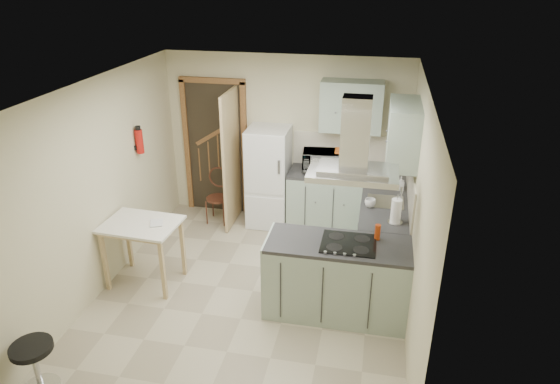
% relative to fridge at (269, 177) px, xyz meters
% --- Properties ---
extents(floor, '(4.20, 4.20, 0.00)m').
position_rel_fridge_xyz_m(floor, '(0.20, -1.80, -0.75)').
color(floor, '#B4A98C').
rests_on(floor, ground).
extents(ceiling, '(4.20, 4.20, 0.00)m').
position_rel_fridge_xyz_m(ceiling, '(0.20, -1.80, 1.75)').
color(ceiling, silver).
rests_on(ceiling, back_wall).
extents(back_wall, '(3.60, 0.00, 3.60)m').
position_rel_fridge_xyz_m(back_wall, '(0.20, 0.30, 0.50)').
color(back_wall, beige).
rests_on(back_wall, floor).
extents(left_wall, '(0.00, 4.20, 4.20)m').
position_rel_fridge_xyz_m(left_wall, '(-1.60, -1.80, 0.50)').
color(left_wall, beige).
rests_on(left_wall, floor).
extents(right_wall, '(0.00, 4.20, 4.20)m').
position_rel_fridge_xyz_m(right_wall, '(2.00, -1.80, 0.50)').
color(right_wall, beige).
rests_on(right_wall, floor).
extents(doorway, '(1.10, 0.12, 2.10)m').
position_rel_fridge_xyz_m(doorway, '(-0.90, 0.27, 0.30)').
color(doorway, brown).
rests_on(doorway, floor).
extents(fridge, '(0.60, 0.60, 1.50)m').
position_rel_fridge_xyz_m(fridge, '(0.00, 0.00, 0.00)').
color(fridge, white).
rests_on(fridge, floor).
extents(counter_back, '(1.08, 0.60, 0.90)m').
position_rel_fridge_xyz_m(counter_back, '(0.86, 0.00, -0.30)').
color(counter_back, '#9EB2A0').
rests_on(counter_back, floor).
extents(counter_right, '(0.60, 1.95, 0.90)m').
position_rel_fridge_xyz_m(counter_right, '(1.70, -0.68, -0.30)').
color(counter_right, '#9EB2A0').
rests_on(counter_right, floor).
extents(splashback, '(1.68, 0.02, 0.50)m').
position_rel_fridge_xyz_m(splashback, '(1.16, 0.29, 0.40)').
color(splashback, beige).
rests_on(splashback, counter_back).
extents(wall_cabinet_back, '(0.85, 0.35, 0.70)m').
position_rel_fridge_xyz_m(wall_cabinet_back, '(1.15, 0.12, 1.10)').
color(wall_cabinet_back, '#9EB2A0').
rests_on(wall_cabinet_back, back_wall).
extents(wall_cabinet_right, '(0.35, 0.90, 0.70)m').
position_rel_fridge_xyz_m(wall_cabinet_right, '(1.82, -0.95, 1.10)').
color(wall_cabinet_right, '#9EB2A0').
rests_on(wall_cabinet_right, right_wall).
extents(peninsula, '(1.55, 0.65, 0.90)m').
position_rel_fridge_xyz_m(peninsula, '(1.22, -1.98, -0.30)').
color(peninsula, '#9EB2A0').
rests_on(peninsula, floor).
extents(hob, '(0.58, 0.50, 0.01)m').
position_rel_fridge_xyz_m(hob, '(1.32, -1.98, 0.16)').
color(hob, black).
rests_on(hob, peninsula).
extents(extractor_hood, '(0.90, 0.55, 0.10)m').
position_rel_fridge_xyz_m(extractor_hood, '(1.32, -1.98, 0.97)').
color(extractor_hood, silver).
rests_on(extractor_hood, ceiling).
extents(sink, '(0.45, 0.40, 0.01)m').
position_rel_fridge_xyz_m(sink, '(1.70, -0.85, 0.16)').
color(sink, silver).
rests_on(sink, counter_right).
extents(fire_extinguisher, '(0.10, 0.10, 0.32)m').
position_rel_fridge_xyz_m(fire_extinguisher, '(-1.54, -0.90, 0.75)').
color(fire_extinguisher, '#B2140F').
rests_on(fire_extinguisher, left_wall).
extents(drop_leaf_table, '(0.92, 0.71, 0.83)m').
position_rel_fridge_xyz_m(drop_leaf_table, '(-1.14, -1.86, -0.34)').
color(drop_leaf_table, tan).
rests_on(drop_leaf_table, floor).
extents(bentwood_chair, '(0.35, 0.35, 0.77)m').
position_rel_fridge_xyz_m(bentwood_chair, '(-0.77, -0.13, -0.37)').
color(bentwood_chair, '#452C17').
rests_on(bentwood_chair, floor).
extents(stool, '(0.40, 0.40, 0.51)m').
position_rel_fridge_xyz_m(stool, '(-1.37, -3.68, -0.50)').
color(stool, black).
rests_on(stool, floor).
extents(microwave, '(0.57, 0.42, 0.30)m').
position_rel_fridge_xyz_m(microwave, '(0.77, 0.04, 0.30)').
color(microwave, black).
rests_on(microwave, counter_back).
extents(kettle, '(0.22, 0.22, 0.25)m').
position_rel_fridge_xyz_m(kettle, '(1.13, 0.06, 0.27)').
color(kettle, silver).
rests_on(kettle, counter_back).
extents(cereal_box, '(0.10, 0.22, 0.33)m').
position_rel_fridge_xyz_m(cereal_box, '(1.00, 0.08, 0.31)').
color(cereal_box, orange).
rests_on(cereal_box, counter_back).
extents(soap_bottle, '(0.09, 0.09, 0.19)m').
position_rel_fridge_xyz_m(soap_bottle, '(1.89, -0.42, 0.24)').
color(soap_bottle, '#B7B8C4').
rests_on(soap_bottle, counter_right).
extents(paper_towel, '(0.15, 0.15, 0.30)m').
position_rel_fridge_xyz_m(paper_towel, '(1.81, -1.38, 0.30)').
color(paper_towel, white).
rests_on(paper_towel, counter_right).
extents(cup, '(0.14, 0.14, 0.10)m').
position_rel_fridge_xyz_m(cup, '(1.51, -1.02, 0.20)').
color(cup, silver).
rests_on(cup, counter_right).
extents(red_bottle, '(0.06, 0.06, 0.18)m').
position_rel_fridge_xyz_m(red_bottle, '(1.62, -1.81, 0.24)').
color(red_bottle, '#B3380F').
rests_on(red_bottle, peninsula).
extents(book, '(0.21, 0.24, 0.09)m').
position_rel_fridge_xyz_m(book, '(-1.02, -1.86, 0.12)').
color(book, '#9C344B').
rests_on(book, drop_leaf_table).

